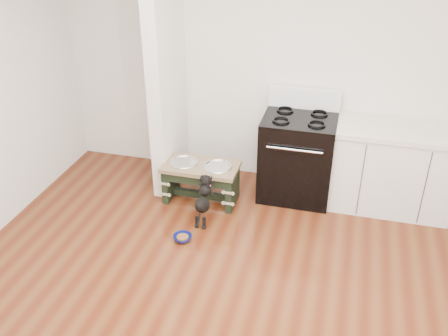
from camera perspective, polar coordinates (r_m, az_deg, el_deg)
ground at (r=4.04m, az=-0.09°, el=-18.38°), size 5.00×5.00×0.00m
room_shell at (r=3.04m, az=-0.11°, el=2.62°), size 5.00×5.00×5.00m
partition_wall at (r=5.34m, az=-6.60°, el=11.31°), size 0.15×0.80×2.70m
oven_range at (r=5.42m, az=8.39°, el=1.43°), size 0.76×0.69×1.14m
cabinet_run at (r=5.45m, az=18.63°, el=-0.01°), size 1.24×0.64×0.91m
dog_feeder at (r=5.32m, az=-2.68°, el=-0.85°), size 0.80×0.43×0.45m
puppy at (r=5.01m, az=-2.36°, el=-3.55°), size 0.14×0.41×0.49m
floor_bowl at (r=4.89m, az=-4.76°, el=-7.96°), size 0.23×0.23×0.06m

